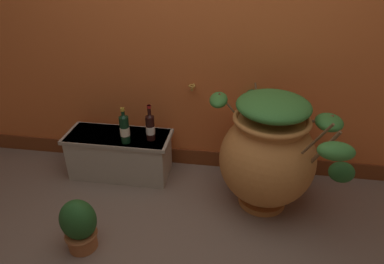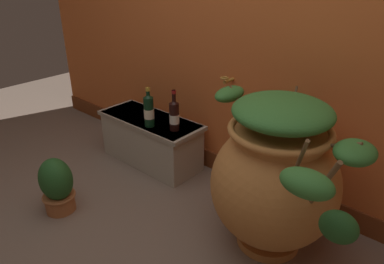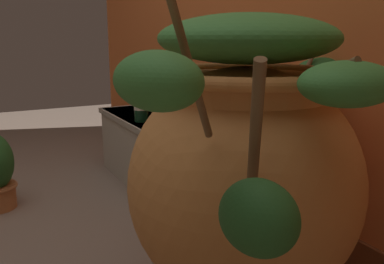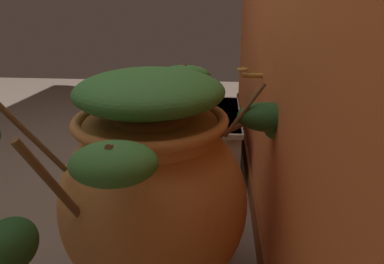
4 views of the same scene
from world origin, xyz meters
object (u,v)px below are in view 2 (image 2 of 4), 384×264
wine_bottle_middle (149,110)px  wine_bottle_left (174,114)px  terracotta_urn (276,175)px  potted_shrub (57,185)px

wine_bottle_middle → wine_bottle_left: bearing=21.5°
terracotta_urn → wine_bottle_left: (-0.92, 0.18, 0.04)m
terracotta_urn → wine_bottle_middle: 1.11m
wine_bottle_left → potted_shrub: bearing=-108.5°
potted_shrub → wine_bottle_left: bearing=71.5°
wine_bottle_left → potted_shrub: size_ratio=0.79×
terracotta_urn → wine_bottle_left: terracotta_urn is taller
terracotta_urn → wine_bottle_left: 0.94m
terracotta_urn → wine_bottle_left: size_ratio=3.53×
terracotta_urn → potted_shrub: bearing=-151.8°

